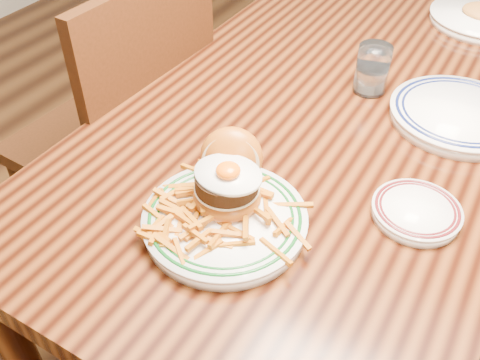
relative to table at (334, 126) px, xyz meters
The scene contains 7 objects.
floor 0.66m from the table, ahead, with size 6.00×6.00×0.00m, color black.
table is the anchor object (origin of this frame).
chair_left 0.58m from the table, 165.29° to the right, with size 0.48×0.48×0.98m.
main_plate 0.49m from the table, 91.38° to the right, with size 0.28×0.30×0.14m.
side_plate 0.42m from the table, 48.10° to the right, with size 0.15×0.15×0.02m.
rear_plate 0.28m from the table, ahead, with size 0.29×0.29×0.03m.
water_glass 0.16m from the table, 44.36° to the left, with size 0.07×0.07×0.11m.
Camera 1 is at (0.34, -1.02, 1.42)m, focal length 40.00 mm.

